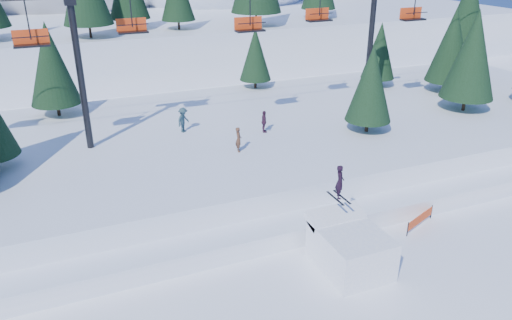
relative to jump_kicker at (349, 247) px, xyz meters
name	(u,v)px	position (x,y,z in m)	size (l,w,h in m)	color
ground	(343,306)	(-1.86, -2.54, -1.17)	(160.00, 160.00, 0.00)	white
mid_shelf	(217,145)	(-1.86, 15.46, 0.08)	(70.00, 22.00, 2.50)	white
berm	(271,215)	(-1.86, 5.46, -0.62)	(70.00, 6.00, 1.10)	white
jump_kicker	(349,247)	(0.00, 0.00, 0.00)	(3.09, 4.33, 5.06)	white
chairlift	(227,35)	(-0.82, 15.50, 8.15)	(46.00, 3.21, 10.28)	black
conifer_stand	(268,60)	(2.50, 15.92, 6.06)	(61.47, 17.58, 10.31)	black
distant_skiers	(203,125)	(-3.10, 14.59, 2.17)	(34.02, 7.17, 1.84)	#264049
banner_near	(420,219)	(5.93, 1.70, -0.63)	(2.65, 1.12, 0.90)	black
banner_far	(441,191)	(9.57, 4.07, -0.63)	(2.83, 0.48, 0.90)	black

